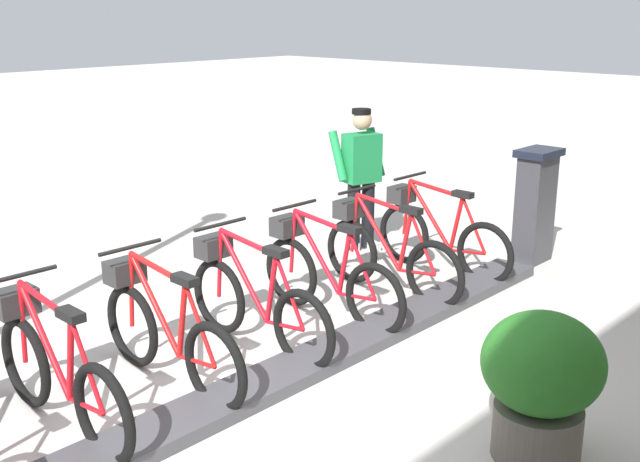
{
  "coord_description": "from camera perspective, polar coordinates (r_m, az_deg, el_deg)",
  "views": [
    {
      "loc": [
        -3.85,
        3.26,
        2.75
      ],
      "look_at": [
        0.5,
        -1.37,
        0.9
      ],
      "focal_mm": 43.04,
      "sensor_mm": 36.0,
      "label": 1
    }
  ],
  "objects": [
    {
      "name": "bike_docked_2",
      "position": [
        6.99,
        0.38,
        -3.18
      ],
      "size": [
        1.72,
        0.54,
        1.02
      ],
      "color": "black",
      "rests_on": "ground"
    },
    {
      "name": "bike_docked_5",
      "position": [
        5.49,
        -19.1,
        -9.73
      ],
      "size": [
        1.72,
        0.54,
        1.02
      ],
      "color": "black",
      "rests_on": "ground"
    },
    {
      "name": "bike_docked_0",
      "position": [
        8.31,
        8.72,
        -0.19
      ],
      "size": [
        1.72,
        0.54,
        1.02
      ],
      "color": "black",
      "rests_on": "ground"
    },
    {
      "name": "bike_docked_3",
      "position": [
        6.41,
        -5.03,
        -5.09
      ],
      "size": [
        1.72,
        0.54,
        1.02
      ],
      "color": "black",
      "rests_on": "ground"
    },
    {
      "name": "ground_plane",
      "position": [
        5.75,
        -5.87,
        -12.44
      ],
      "size": [
        60.0,
        60.0,
        0.0
      ],
      "primitive_type": "plane",
      "color": "beige"
    },
    {
      "name": "payment_kiosk",
      "position": [
        8.83,
        15.69,
        1.96
      ],
      "size": [
        0.36,
        0.52,
        1.28
      ],
      "color": "#38383D",
      "rests_on": "ground"
    },
    {
      "name": "dock_rail_base",
      "position": [
        5.73,
        -5.89,
        -12.01
      ],
      "size": [
        0.44,
        7.88,
        0.1
      ],
      "primitive_type": "cube",
      "color": "#47474C",
      "rests_on": "ground"
    },
    {
      "name": "planter_bush",
      "position": [
        5.03,
        16.13,
        -10.52
      ],
      "size": [
        0.76,
        0.76,
        0.97
      ],
      "color": "#59544C",
      "rests_on": "ground"
    },
    {
      "name": "worker_near_rack",
      "position": [
        8.89,
        3.07,
        4.24
      ],
      "size": [
        0.57,
        0.69,
        1.66
      ],
      "color": "white",
      "rests_on": "ground"
    },
    {
      "name": "bike_docked_4",
      "position": [
        5.9,
        -11.49,
        -7.29
      ],
      "size": [
        1.72,
        0.54,
        1.02
      ],
      "color": "black",
      "rests_on": "ground"
    },
    {
      "name": "bike_docked_1",
      "position": [
        7.63,
        4.91,
        -1.56
      ],
      "size": [
        1.72,
        0.54,
        1.02
      ],
      "color": "black",
      "rests_on": "ground"
    }
  ]
}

